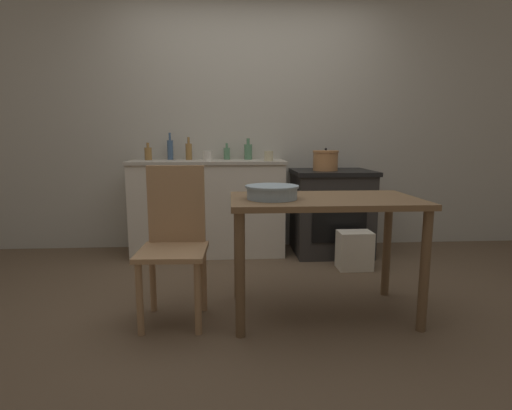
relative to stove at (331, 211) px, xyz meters
name	(u,v)px	position (x,y,z in m)	size (l,w,h in m)	color
ground_plane	(261,304)	(-0.78, -1.23, -0.41)	(14.00, 14.00, 0.00)	brown
wall_back	(249,124)	(-0.78, 0.36, 0.86)	(8.00, 0.07, 2.55)	#B2AD9E
counter_cabinet	(209,207)	(-1.20, 0.06, 0.05)	(1.48, 0.55, 0.92)	beige
stove	(331,211)	(0.00, 0.00, 0.00)	(0.76, 0.68, 0.82)	#2D2B28
work_table	(324,216)	(-0.41, -1.40, 0.23)	(1.16, 0.65, 0.76)	brown
chair	(174,239)	(-1.34, -1.39, 0.09)	(0.41, 0.41, 0.95)	#A87F56
flour_sack	(354,250)	(0.08, -0.53, -0.25)	(0.29, 0.20, 0.33)	beige
stock_pot	(325,160)	(-0.08, -0.06, 0.50)	(0.25, 0.25, 0.21)	#B77A47
mixing_bowl_large	(272,191)	(-0.74, -1.44, 0.39)	(0.32, 0.32, 0.08)	#93A8B2
bottle_far_left	(170,149)	(-1.58, 0.21, 0.61)	(0.06, 0.06, 0.26)	#3D5675
bottle_left	(148,153)	(-1.78, 0.15, 0.57)	(0.07, 0.07, 0.17)	olive
bottle_mid_left	(248,151)	(-0.80, 0.19, 0.58)	(0.08, 0.08, 0.21)	#517F5B
bottle_center_left	(227,153)	(-1.02, 0.23, 0.57)	(0.06, 0.06, 0.16)	#517F5B
bottle_center	(189,151)	(-1.39, 0.17, 0.59)	(0.06, 0.06, 0.22)	olive
cup_center_right	(269,156)	(-0.63, -0.11, 0.55)	(0.08, 0.08, 0.09)	beige
cup_mid_right	(208,156)	(-1.19, -0.11, 0.55)	(0.08, 0.08, 0.10)	silver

